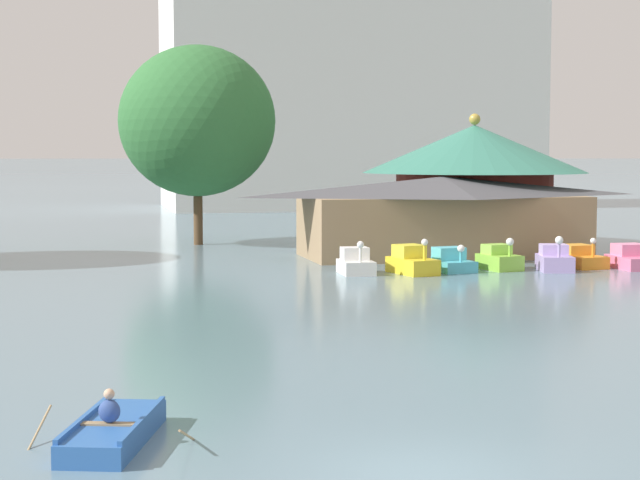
# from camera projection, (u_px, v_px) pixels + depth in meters

# --- Properties ---
(ground_plane) EXTENTS (2000.00, 2000.00, 0.00)m
(ground_plane) POSITION_uv_depth(u_px,v_px,m) (418.00, 474.00, 19.29)
(ground_plane) COLOR slate
(rowboat_with_rower) EXTENTS (3.56, 4.04, 1.37)m
(rowboat_with_rower) POSITION_uv_depth(u_px,v_px,m) (113.00, 431.00, 21.31)
(rowboat_with_rower) COLOR #2D60AD
(rowboat_with_rower) RESTS_ON ground
(pedal_boat_white) EXTENTS (1.55, 2.31, 1.67)m
(pedal_boat_white) POSITION_uv_depth(u_px,v_px,m) (356.00, 263.00, 50.97)
(pedal_boat_white) COLOR white
(pedal_boat_white) RESTS_ON ground
(pedal_boat_yellow) EXTENTS (2.03, 3.07, 1.78)m
(pedal_boat_yellow) POSITION_uv_depth(u_px,v_px,m) (412.00, 262.00, 51.15)
(pedal_boat_yellow) COLOR yellow
(pedal_boat_yellow) RESTS_ON ground
(pedal_boat_cyan) EXTENTS (1.96, 2.60, 1.40)m
(pedal_boat_cyan) POSITION_uv_depth(u_px,v_px,m) (451.00, 262.00, 52.10)
(pedal_boat_cyan) COLOR #4CB7CC
(pedal_boat_cyan) RESTS_ON ground
(pedal_boat_lime) EXTENTS (1.88, 2.46, 1.67)m
(pedal_boat_lime) POSITION_uv_depth(u_px,v_px,m) (499.00, 259.00, 52.80)
(pedal_boat_lime) COLOR #8CCC3F
(pedal_boat_lime) RESTS_ON ground
(pedal_boat_lavender) EXTENTS (2.05, 2.69, 1.80)m
(pedal_boat_lavender) POSITION_uv_depth(u_px,v_px,m) (555.00, 260.00, 52.37)
(pedal_boat_lavender) COLOR #B299D8
(pedal_boat_lavender) RESTS_ON ground
(pedal_boat_orange) EXTENTS (1.94, 3.06, 1.59)m
(pedal_boat_orange) POSITION_uv_depth(u_px,v_px,m) (579.00, 258.00, 54.09)
(pedal_boat_orange) COLOR orange
(pedal_boat_orange) RESTS_ON ground
(pedal_boat_pink) EXTENTS (1.75, 2.91, 1.53)m
(pedal_boat_pink) POSITION_uv_depth(u_px,v_px,m) (632.00, 259.00, 53.40)
(pedal_boat_pink) COLOR pink
(pedal_boat_pink) RESTS_ON ground
(boathouse) EXTENTS (16.80, 7.36, 4.51)m
(boathouse) POSITION_uv_depth(u_px,v_px,m) (443.00, 215.00, 59.44)
(boathouse) COLOR #9E7F5B
(boathouse) RESTS_ON ground
(green_roof_pavilion) EXTENTS (13.89, 13.89, 8.24)m
(green_roof_pavilion) POSITION_uv_depth(u_px,v_px,m) (474.00, 175.00, 65.43)
(green_roof_pavilion) COLOR #993328
(green_roof_pavilion) RESTS_ON ground
(shoreline_tree_mid) EXTENTS (9.87, 9.87, 12.58)m
(shoreline_tree_mid) POSITION_uv_depth(u_px,v_px,m) (197.00, 121.00, 66.55)
(shoreline_tree_mid) COLOR brown
(shoreline_tree_mid) RESTS_ON ground
(background_building_block) EXTENTS (39.35, 18.16, 27.25)m
(background_building_block) POSITION_uv_depth(u_px,v_px,m) (348.00, 79.00, 113.02)
(background_building_block) COLOR silver
(background_building_block) RESTS_ON ground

